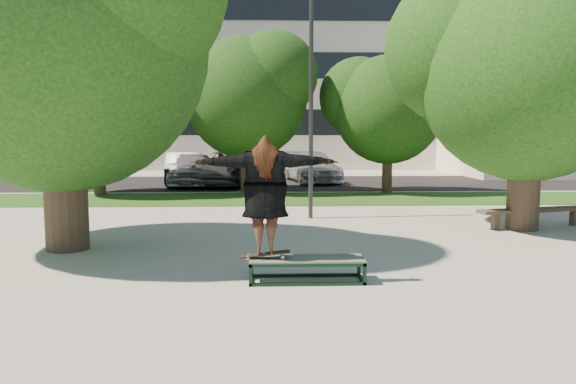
{
  "coord_description": "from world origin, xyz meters",
  "views": [
    {
      "loc": [
        -0.18,
        -10.26,
        2.33
      ],
      "look_at": [
        0.22,
        0.6,
        1.19
      ],
      "focal_mm": 35.0,
      "sensor_mm": 36.0,
      "label": 1
    }
  ],
  "objects_px": {
    "tree_left": "(56,25)",
    "grind_box": "(307,269)",
    "car_silver_a": "(193,169)",
    "lamppost": "(311,103)",
    "car_grey": "(227,168)",
    "tree_right": "(524,58)",
    "car_dark": "(184,168)",
    "bench": "(536,211)",
    "car_silver_b": "(312,167)"
  },
  "relations": [
    {
      "from": "tree_left",
      "to": "grind_box",
      "type": "relative_size",
      "value": 3.95
    },
    {
      "from": "car_silver_a",
      "to": "bench",
      "type": "bearing_deg",
      "value": -48.95
    },
    {
      "from": "tree_left",
      "to": "car_grey",
      "type": "distance_m",
      "value": 14.52
    },
    {
      "from": "grind_box",
      "to": "car_silver_a",
      "type": "distance_m",
      "value": 16.74
    },
    {
      "from": "car_grey",
      "to": "car_silver_a",
      "type": "bearing_deg",
      "value": -159.38
    },
    {
      "from": "tree_left",
      "to": "lamppost",
      "type": "height_order",
      "value": "tree_left"
    },
    {
      "from": "tree_left",
      "to": "car_grey",
      "type": "height_order",
      "value": "tree_left"
    },
    {
      "from": "lamppost",
      "to": "grind_box",
      "type": "xyz_separation_m",
      "value": [
        -0.57,
        -6.61,
        -2.96
      ]
    },
    {
      "from": "grind_box",
      "to": "car_silver_a",
      "type": "xyz_separation_m",
      "value": [
        -3.93,
        16.27,
        0.56
      ]
    },
    {
      "from": "grind_box",
      "to": "car_dark",
      "type": "xyz_separation_m",
      "value": [
        -4.45,
        17.11,
        0.54
      ]
    },
    {
      "from": "lamppost",
      "to": "car_grey",
      "type": "bearing_deg",
      "value": 106.77
    },
    {
      "from": "tree_right",
      "to": "lamppost",
      "type": "xyz_separation_m",
      "value": [
        -4.92,
        1.92,
        -0.94
      ]
    },
    {
      "from": "tree_left",
      "to": "car_dark",
      "type": "distance_m",
      "value": 14.87
    },
    {
      "from": "grind_box",
      "to": "car_silver_a",
      "type": "height_order",
      "value": "car_silver_a"
    },
    {
      "from": "tree_left",
      "to": "car_silver_a",
      "type": "bearing_deg",
      "value": 86.66
    },
    {
      "from": "car_silver_a",
      "to": "car_grey",
      "type": "bearing_deg",
      "value": 11.13
    },
    {
      "from": "tree_left",
      "to": "car_silver_a",
      "type": "distance_m",
      "value": 14.07
    },
    {
      "from": "car_silver_b",
      "to": "car_silver_a",
      "type": "bearing_deg",
      "value": -170.93
    },
    {
      "from": "tree_left",
      "to": "lamppost",
      "type": "distance_m",
      "value": 6.7
    },
    {
      "from": "lamppost",
      "to": "bench",
      "type": "distance_m",
      "value": 6.36
    },
    {
      "from": "grind_box",
      "to": "car_dark",
      "type": "bearing_deg",
      "value": 104.56
    },
    {
      "from": "car_grey",
      "to": "lamppost",
      "type": "bearing_deg",
      "value": -63.82
    },
    {
      "from": "tree_right",
      "to": "car_grey",
      "type": "relative_size",
      "value": 1.19
    },
    {
      "from": "tree_right",
      "to": "car_grey",
      "type": "bearing_deg",
      "value": 123.7
    },
    {
      "from": "tree_right",
      "to": "car_silver_b",
      "type": "bearing_deg",
      "value": 106.51
    },
    {
      "from": "lamppost",
      "to": "car_silver_a",
      "type": "height_order",
      "value": "lamppost"
    },
    {
      "from": "tree_right",
      "to": "grind_box",
      "type": "bearing_deg",
      "value": -139.46
    },
    {
      "from": "tree_right",
      "to": "lamppost",
      "type": "height_order",
      "value": "tree_right"
    },
    {
      "from": "car_grey",
      "to": "tree_right",
      "type": "bearing_deg",
      "value": -46.89
    },
    {
      "from": "tree_left",
      "to": "tree_right",
      "type": "bearing_deg",
      "value": 11.03
    },
    {
      "from": "tree_left",
      "to": "bench",
      "type": "distance_m",
      "value": 11.68
    },
    {
      "from": "tree_left",
      "to": "lamppost",
      "type": "relative_size",
      "value": 1.16
    },
    {
      "from": "tree_left",
      "to": "grind_box",
      "type": "bearing_deg",
      "value": -29.81
    },
    {
      "from": "bench",
      "to": "car_silver_b",
      "type": "xyz_separation_m",
      "value": [
        -4.52,
        13.25,
        0.32
      ]
    },
    {
      "from": "grind_box",
      "to": "car_silver_b",
      "type": "height_order",
      "value": "car_silver_b"
    },
    {
      "from": "tree_right",
      "to": "bench",
      "type": "height_order",
      "value": "tree_right"
    },
    {
      "from": "tree_left",
      "to": "car_silver_b",
      "type": "bearing_deg",
      "value": 67.97
    },
    {
      "from": "lamppost",
      "to": "car_silver_a",
      "type": "bearing_deg",
      "value": 114.99
    },
    {
      "from": "lamppost",
      "to": "car_silver_b",
      "type": "relative_size",
      "value": 1.22
    },
    {
      "from": "car_silver_a",
      "to": "car_silver_b",
      "type": "bearing_deg",
      "value": 18.64
    },
    {
      "from": "car_grey",
      "to": "car_silver_b",
      "type": "bearing_deg",
      "value": 30.83
    },
    {
      "from": "tree_left",
      "to": "grind_box",
      "type": "xyz_separation_m",
      "value": [
        4.72,
        -2.7,
        -4.23
      ]
    },
    {
      "from": "lamppost",
      "to": "grind_box",
      "type": "distance_m",
      "value": 7.27
    },
    {
      "from": "tree_left",
      "to": "lamppost",
      "type": "bearing_deg",
      "value": 36.42
    },
    {
      "from": "tree_right",
      "to": "car_dark",
      "type": "relative_size",
      "value": 1.47
    },
    {
      "from": "tree_left",
      "to": "car_dark",
      "type": "relative_size",
      "value": 1.61
    },
    {
      "from": "grind_box",
      "to": "bench",
      "type": "relative_size",
      "value": 0.57
    },
    {
      "from": "car_dark",
      "to": "lamppost",
      "type": "bearing_deg",
      "value": -71.75
    },
    {
      "from": "bench",
      "to": "car_silver_a",
      "type": "height_order",
      "value": "car_silver_a"
    },
    {
      "from": "car_silver_a",
      "to": "car_grey",
      "type": "relative_size",
      "value": 0.81
    }
  ]
}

